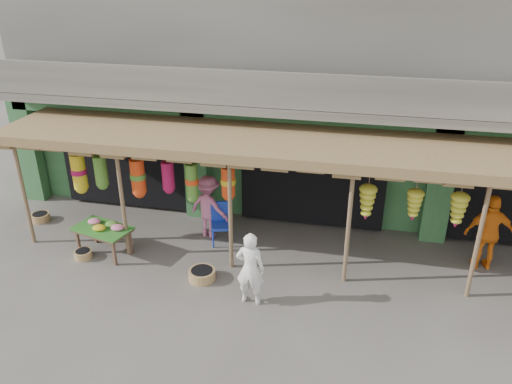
% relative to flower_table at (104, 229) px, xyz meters
% --- Properties ---
extents(ground, '(80.00, 80.00, 0.00)m').
position_rel_flower_table_xyz_m(ground, '(4.53, 0.27, -0.64)').
color(ground, '#514C47').
rests_on(ground, ground).
extents(building, '(16.40, 6.80, 7.00)m').
position_rel_flower_table_xyz_m(building, '(4.53, 5.14, 2.73)').
color(building, gray).
rests_on(building, ground).
extents(awning, '(14.00, 2.70, 2.79)m').
position_rel_flower_table_xyz_m(awning, '(4.38, 1.08, 1.94)').
color(awning, brown).
rests_on(awning, ground).
extents(flower_table, '(1.48, 1.09, 0.79)m').
position_rel_flower_table_xyz_m(flower_table, '(0.00, 0.00, 0.00)').
color(flower_table, brown).
rests_on(flower_table, ground).
extents(blue_chair, '(0.60, 0.61, 1.02)m').
position_rel_flower_table_xyz_m(blue_chair, '(2.50, 1.11, -0.07)').
color(blue_chair, '#1935A6').
rests_on(blue_chair, ground).
extents(basket_left, '(0.62, 0.62, 0.20)m').
position_rel_flower_table_xyz_m(basket_left, '(-2.47, 1.09, -0.54)').
color(basket_left, olive).
rests_on(basket_left, ground).
extents(basket_mid, '(0.73, 0.73, 0.22)m').
position_rel_flower_table_xyz_m(basket_mid, '(2.53, -0.53, -0.53)').
color(basket_mid, olive).
rests_on(basket_mid, ground).
extents(basket_right, '(0.49, 0.49, 0.19)m').
position_rel_flower_table_xyz_m(basket_right, '(-0.42, -0.31, -0.55)').
color(basket_right, '#896040').
rests_on(basket_right, ground).
extents(person_front, '(0.60, 0.41, 1.58)m').
position_rel_flower_table_xyz_m(person_front, '(3.72, -1.06, 0.15)').
color(person_front, white).
rests_on(person_front, ground).
extents(person_vendor, '(1.08, 0.56, 1.77)m').
position_rel_flower_table_xyz_m(person_vendor, '(8.53, 1.27, 0.25)').
color(person_vendor, orange).
rests_on(person_vendor, ground).
extents(person_shopper, '(1.17, 0.88, 1.61)m').
position_rel_flower_table_xyz_m(person_shopper, '(2.13, 1.31, 0.17)').
color(person_shopper, '#C6688D').
rests_on(person_shopper, ground).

